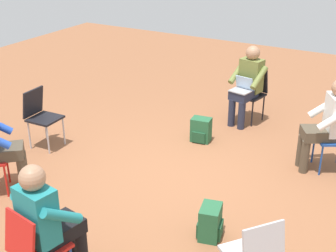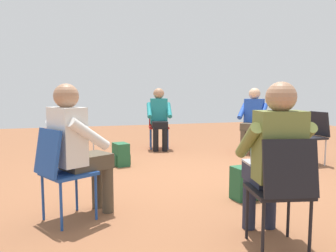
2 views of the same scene
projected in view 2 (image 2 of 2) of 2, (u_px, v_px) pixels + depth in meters
name	position (u px, v px, depth m)	size (l,w,h in m)	color
ground_plane	(190.00, 174.00, 4.63)	(14.00, 14.00, 0.00)	brown
chair_east	(159.00, 124.00, 6.80)	(0.50, 0.46, 0.85)	red
chair_northwest	(61.00, 168.00, 2.89)	(0.55, 0.57, 0.85)	#1E4799
chair_west	(282.00, 186.00, 2.34)	(0.50, 0.47, 0.85)	black
chair_south	(313.00, 134.00, 5.25)	(0.41, 0.45, 0.85)	black
chair_northeast	(75.00, 131.00, 5.55)	(0.58, 0.58, 0.85)	#B7B7BC
chair_southeast	(255.00, 126.00, 6.40)	(0.58, 0.59, 0.85)	red
person_with_laptop	(274.00, 154.00, 2.48)	(0.58, 0.56, 1.24)	#23283D
person_in_blue	(253.00, 117.00, 6.23)	(0.63, 0.63, 1.24)	#4C4233
person_in_white	(77.00, 144.00, 2.99)	(0.62, 0.63, 1.24)	#4C4233
person_in_teal	(159.00, 115.00, 6.61)	(0.56, 0.55, 1.24)	black
backpack_near_laptop_user	(121.00, 156.00, 5.17)	(0.32, 0.29, 0.36)	#235B38
backpack_by_empty_chair	(245.00, 185.00, 3.56)	(0.27, 0.30, 0.36)	#235B38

